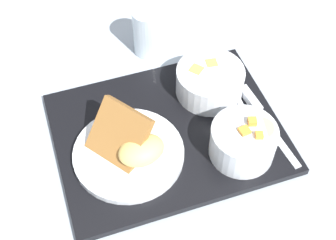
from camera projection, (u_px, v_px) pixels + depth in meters
The scene contains 8 objects.
ground_plane at pixel (168, 135), 0.84m from camera, with size 4.00×4.00×0.00m, color #99A3AD.
serving_tray at pixel (168, 133), 0.84m from camera, with size 0.43×0.36×0.01m.
bowl_salad at pixel (244, 140), 0.77m from camera, with size 0.11×0.11×0.07m.
bowl_soup at pixel (210, 80), 0.86m from camera, with size 0.13×0.13×0.06m.
plate_main at pixel (130, 149), 0.78m from camera, with size 0.19×0.19×0.08m.
knife at pixel (257, 109), 0.85m from camera, with size 0.02×0.19×0.02m.
spoon at pixel (247, 118), 0.84m from camera, with size 0.05×0.15×0.01m.
glass_water at pixel (148, 34), 0.94m from camera, with size 0.06×0.06×0.10m.
Camera 1 is at (0.22, 0.45, 0.68)m, focal length 50.00 mm.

